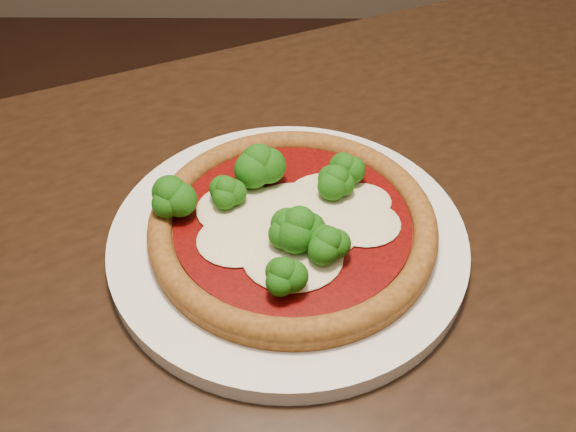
{
  "coord_description": "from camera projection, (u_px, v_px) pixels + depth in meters",
  "views": [
    {
      "loc": [
        0.07,
        -0.33,
        1.19
      ],
      "look_at": [
        0.07,
        0.08,
        0.79
      ],
      "focal_mm": 40.0,
      "sensor_mm": 36.0,
      "label": 1
    }
  ],
  "objects": [
    {
      "name": "pizza",
      "position": [
        290.0,
        220.0,
        0.58
      ],
      "size": [
        0.26,
        0.26,
        0.06
      ],
      "rotation": [
        0.0,
        0.0,
        0.39
      ],
      "color": "brown",
      "rests_on": "plate"
    },
    {
      "name": "plate",
      "position": [
        288.0,
        240.0,
        0.59
      ],
      "size": [
        0.33,
        0.33,
        0.02
      ],
      "primitive_type": "cylinder",
      "color": "white",
      "rests_on": "dining_table"
    },
    {
      "name": "dining_table",
      "position": [
        281.0,
        331.0,
        0.65
      ],
      "size": [
        1.52,
        1.25,
        0.75
      ],
      "rotation": [
        0.0,
        0.0,
        0.43
      ],
      "color": "black",
      "rests_on": "floor"
    }
  ]
}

